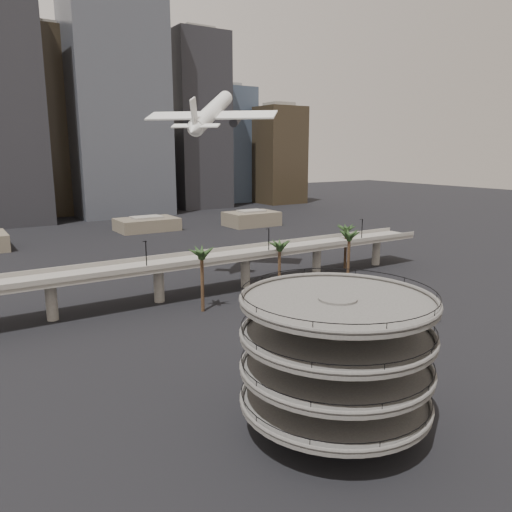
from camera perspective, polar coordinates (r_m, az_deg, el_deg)
ground at (r=73.88m, az=14.52°, el=-14.42°), size 700.00×700.00×0.00m
parking_ramp at (r=58.81m, az=9.12°, el=-10.74°), size 22.20×22.20×17.35m
overpass at (r=113.60m, az=-5.96°, el=-0.77°), size 130.00×9.30×14.70m
palm_trees at (r=117.81m, az=5.04°, el=1.67°), size 54.40×18.40×14.00m
low_buildings at (r=196.97m, az=-15.69°, el=2.98°), size 135.00×27.50×6.80m
skyline at (r=269.30m, az=-19.37°, el=13.96°), size 269.00×86.00×121.45m
airborne_jet at (r=130.74m, az=-5.08°, el=16.03°), size 28.89×29.78×14.98m
car_a at (r=82.44m, az=8.05°, el=-10.70°), size 4.61×2.87×1.46m
car_b at (r=94.70m, az=6.45°, el=-7.62°), size 4.35×2.29×1.36m
car_c at (r=102.30m, az=19.33°, el=-6.74°), size 4.78×2.19×1.36m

